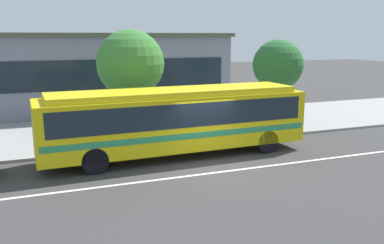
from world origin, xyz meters
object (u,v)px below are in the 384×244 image
(pedestrian_walking_along_curb, at_px, (98,124))
(street_tree_mid_block, at_px, (278,65))
(pedestrian_waiting_near_sign, at_px, (97,126))
(pedestrian_standing_by_tree, at_px, (181,121))
(street_tree_near_stop, at_px, (130,64))
(transit_bus, at_px, (176,117))
(bus_stop_sign, at_px, (229,106))

(pedestrian_walking_along_curb, height_order, street_tree_mid_block, street_tree_mid_block)
(pedestrian_waiting_near_sign, distance_m, pedestrian_walking_along_curb, 0.77)
(street_tree_mid_block, bearing_deg, pedestrian_waiting_near_sign, -170.65)
(pedestrian_standing_by_tree, bearing_deg, street_tree_near_stop, 131.15)
(pedestrian_standing_by_tree, relative_size, street_tree_mid_block, 0.35)
(transit_bus, xyz_separation_m, bus_stop_sign, (3.46, 2.01, -0.01))
(pedestrian_walking_along_curb, relative_size, street_tree_near_stop, 0.32)
(pedestrian_waiting_near_sign, distance_m, bus_stop_sign, 6.53)
(street_tree_near_stop, bearing_deg, pedestrian_standing_by_tree, -48.85)
(bus_stop_sign, bearing_deg, street_tree_mid_block, 21.73)
(transit_bus, height_order, pedestrian_walking_along_curb, transit_bus)
(pedestrian_walking_along_curb, bearing_deg, bus_stop_sign, -4.82)
(pedestrian_standing_by_tree, xyz_separation_m, bus_stop_sign, (2.59, 0.19, 0.55))
(pedestrian_walking_along_curb, distance_m, street_tree_mid_block, 10.29)
(pedestrian_walking_along_curb, distance_m, street_tree_near_stop, 3.50)
(street_tree_mid_block, bearing_deg, pedestrian_standing_by_tree, -165.25)
(street_tree_near_stop, bearing_deg, bus_stop_sign, -23.58)
(street_tree_mid_block, bearing_deg, street_tree_near_stop, 176.43)
(pedestrian_standing_by_tree, relative_size, street_tree_near_stop, 0.32)
(transit_bus, height_order, street_tree_near_stop, street_tree_near_stop)
(transit_bus, xyz_separation_m, street_tree_mid_block, (7.08, 3.45, 1.79))
(transit_bus, xyz_separation_m, pedestrian_waiting_near_sign, (-3.04, 1.79, -0.51))
(transit_bus, height_order, bus_stop_sign, transit_bus)
(street_tree_mid_block, bearing_deg, bus_stop_sign, -158.27)
(pedestrian_waiting_near_sign, relative_size, pedestrian_walking_along_curb, 1.05)
(bus_stop_sign, height_order, street_tree_near_stop, street_tree_near_stop)
(transit_bus, xyz_separation_m, pedestrian_walking_along_curb, (-2.90, 2.55, -0.56))
(transit_bus, relative_size, bus_stop_sign, 4.77)
(bus_stop_sign, bearing_deg, transit_bus, -149.85)
(pedestrian_waiting_near_sign, distance_m, street_tree_mid_block, 10.51)
(pedestrian_standing_by_tree, bearing_deg, pedestrian_walking_along_curb, 169.08)
(pedestrian_standing_by_tree, height_order, bus_stop_sign, bus_stop_sign)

